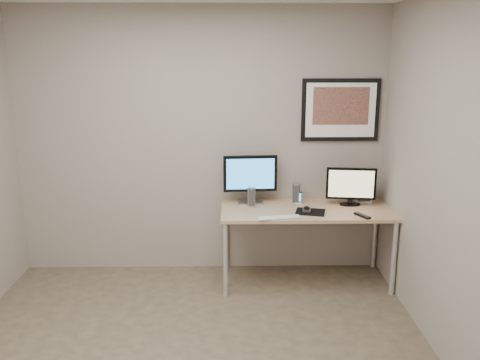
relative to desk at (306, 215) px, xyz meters
The scene contains 13 objects.
room 1.66m from the desk, 137.99° to the right, with size 3.60×3.60×3.60m.
desk is the anchor object (origin of this frame).
framed_art 1.07m from the desk, 43.46° to the left, with size 0.75×0.04×0.60m.
monitor_large 0.65m from the desk, 159.62° to the left, with size 0.52×0.19×0.47m.
monitor_tv 0.52m from the desk, 13.60° to the left, with size 0.47×0.13×0.37m.
speaker_left 0.54m from the desk, behind, with size 0.08×0.08×0.19m, color #A6A6AB.
speaker_right 0.27m from the desk, 110.04° to the left, with size 0.08×0.08×0.20m, color #A6A6AB.
phone_dock 0.22m from the desk, 105.89° to the left, with size 0.05×0.05×0.12m, color black.
keyboard 0.40m from the desk, 134.93° to the right, with size 0.38×0.10×0.01m, color silver.
mousepad 0.13m from the desk, 77.70° to the right, with size 0.26×0.24×0.00m, color black.
mouse 0.12m from the desk, 94.64° to the right, with size 0.07×0.12×0.04m, color black.
remote 0.53m from the desk, 27.51° to the right, with size 0.05×0.18×0.02m, color black.
fan_unit 0.65m from the desk, 19.06° to the left, with size 0.15×0.11×0.23m, color silver.
Camera 1 is at (0.30, -3.21, 2.15)m, focal length 38.00 mm.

